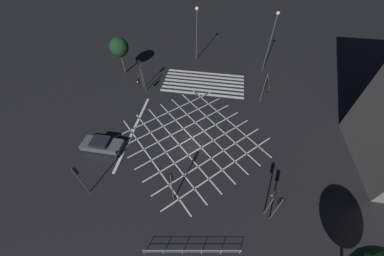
{
  "coord_description": "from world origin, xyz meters",
  "views": [
    {
      "loc": [
        -2.61,
        16.07,
        19.43
      ],
      "look_at": [
        0.0,
        0.0,
        1.71
      ],
      "focal_mm": 20.0,
      "sensor_mm": 36.0,
      "label": 1
    }
  ],
  "objects_px": {
    "traffic_light_sw_cross": "(266,87)",
    "traffic_light_median_north": "(172,182)",
    "traffic_light_ne_cross": "(78,175)",
    "waiting_car": "(102,144)",
    "traffic_light_nw_cross": "(279,205)",
    "traffic_light_se_cross": "(140,80)",
    "traffic_light_nw_main": "(272,198)",
    "street_lamp_east": "(197,23)",
    "street_lamp_west": "(272,33)",
    "street_tree_far": "(119,47)",
    "traffic_light_se_main": "(140,69)"
  },
  "relations": [
    {
      "from": "traffic_light_sw_cross",
      "to": "street_lamp_east",
      "type": "xyz_separation_m",
      "value": [
        10.43,
        -11.02,
        2.77
      ]
    },
    {
      "from": "traffic_light_ne_cross",
      "to": "street_tree_far",
      "type": "relative_size",
      "value": 0.74
    },
    {
      "from": "traffic_light_nw_main",
      "to": "traffic_light_ne_cross",
      "type": "height_order",
      "value": "traffic_light_nw_main"
    },
    {
      "from": "traffic_light_median_north",
      "to": "waiting_car",
      "type": "height_order",
      "value": "traffic_light_median_north"
    },
    {
      "from": "traffic_light_se_cross",
      "to": "traffic_light_median_north",
      "type": "bearing_deg",
      "value": 28.14
    },
    {
      "from": "traffic_light_ne_cross",
      "to": "street_lamp_east",
      "type": "xyz_separation_m",
      "value": [
        -6.52,
        -26.18,
        3.06
      ]
    },
    {
      "from": "traffic_light_se_main",
      "to": "traffic_light_nw_cross",
      "type": "height_order",
      "value": "traffic_light_se_main"
    },
    {
      "from": "traffic_light_ne_cross",
      "to": "street_lamp_west",
      "type": "height_order",
      "value": "street_lamp_west"
    },
    {
      "from": "traffic_light_ne_cross",
      "to": "waiting_car",
      "type": "relative_size",
      "value": 0.93
    },
    {
      "from": "traffic_light_se_main",
      "to": "traffic_light_nw_main",
      "type": "bearing_deg",
      "value": -44.67
    },
    {
      "from": "traffic_light_se_main",
      "to": "street_tree_far",
      "type": "bearing_deg",
      "value": 140.51
    },
    {
      "from": "traffic_light_nw_cross",
      "to": "traffic_light_sw_cross",
      "type": "xyz_separation_m",
      "value": [
        0.02,
        -14.92,
        0.5
      ]
    },
    {
      "from": "traffic_light_median_north",
      "to": "street_tree_far",
      "type": "distance_m",
      "value": 23.19
    },
    {
      "from": "traffic_light_ne_cross",
      "to": "street_tree_far",
      "type": "xyz_separation_m",
      "value": [
        4.17,
        -20.23,
        1.27
      ]
    },
    {
      "from": "traffic_light_median_north",
      "to": "traffic_light_sw_cross",
      "type": "relative_size",
      "value": 0.97
    },
    {
      "from": "traffic_light_sw_cross",
      "to": "street_tree_far",
      "type": "xyz_separation_m",
      "value": [
        21.13,
        -5.08,
        0.97
      ]
    },
    {
      "from": "traffic_light_nw_cross",
      "to": "traffic_light_se_cross",
      "type": "relative_size",
      "value": 1.09
    },
    {
      "from": "traffic_light_nw_cross",
      "to": "traffic_light_sw_cross",
      "type": "relative_size",
      "value": 0.87
    },
    {
      "from": "traffic_light_sw_cross",
      "to": "traffic_light_se_cross",
      "type": "distance_m",
      "value": 16.43
    },
    {
      "from": "traffic_light_se_main",
      "to": "traffic_light_ne_cross",
      "type": "distance_m",
      "value": 16.73
    },
    {
      "from": "traffic_light_nw_main",
      "to": "traffic_light_sw_cross",
      "type": "xyz_separation_m",
      "value": [
        -0.52,
        -14.6,
        0.22
      ]
    },
    {
      "from": "traffic_light_nw_main",
      "to": "street_lamp_east",
      "type": "bearing_deg",
      "value": -68.85
    },
    {
      "from": "street_tree_far",
      "to": "waiting_car",
      "type": "distance_m",
      "value": 15.75
    },
    {
      "from": "street_lamp_east",
      "to": "waiting_car",
      "type": "bearing_deg",
      "value": 70.14
    },
    {
      "from": "traffic_light_ne_cross",
      "to": "traffic_light_sw_cross",
      "type": "xyz_separation_m",
      "value": [
        -16.95,
        -15.15,
        0.29
      ]
    },
    {
      "from": "street_lamp_east",
      "to": "street_lamp_west",
      "type": "relative_size",
      "value": 0.93
    },
    {
      "from": "traffic_light_se_cross",
      "to": "street_lamp_east",
      "type": "bearing_deg",
      "value": 152.03
    },
    {
      "from": "traffic_light_se_main",
      "to": "traffic_light_sw_cross",
      "type": "distance_m",
      "value": 16.96
    },
    {
      "from": "waiting_car",
      "to": "traffic_light_median_north",
      "type": "bearing_deg",
      "value": -26.54
    },
    {
      "from": "traffic_light_ne_cross",
      "to": "street_lamp_west",
      "type": "relative_size",
      "value": 0.47
    },
    {
      "from": "traffic_light_se_main",
      "to": "traffic_light_median_north",
      "type": "bearing_deg",
      "value": -63.26
    },
    {
      "from": "traffic_light_sw_cross",
      "to": "traffic_light_median_north",
      "type": "bearing_deg",
      "value": -31.16
    },
    {
      "from": "street_lamp_east",
      "to": "waiting_car",
      "type": "relative_size",
      "value": 1.86
    },
    {
      "from": "traffic_light_se_main",
      "to": "traffic_light_median_north",
      "type": "relative_size",
      "value": 1.04
    },
    {
      "from": "waiting_car",
      "to": "street_lamp_west",
      "type": "bearing_deg",
      "value": 45.44
    },
    {
      "from": "traffic_light_sw_cross",
      "to": "traffic_light_se_cross",
      "type": "bearing_deg",
      "value": -89.19
    },
    {
      "from": "traffic_light_ne_cross",
      "to": "waiting_car",
      "type": "bearing_deg",
      "value": 11.22
    },
    {
      "from": "street_lamp_west",
      "to": "street_tree_far",
      "type": "xyz_separation_m",
      "value": [
        21.91,
        4.09,
        -1.82
      ]
    },
    {
      "from": "traffic_light_se_main",
      "to": "traffic_light_se_cross",
      "type": "height_order",
      "value": "traffic_light_se_main"
    },
    {
      "from": "traffic_light_se_main",
      "to": "traffic_light_nw_cross",
      "type": "xyz_separation_m",
      "value": [
        -16.91,
        16.49,
        -0.42
      ]
    },
    {
      "from": "traffic_light_se_cross",
      "to": "street_lamp_east",
      "type": "xyz_separation_m",
      "value": [
        -5.98,
        -11.26,
        3.45
      ]
    },
    {
      "from": "street_lamp_east",
      "to": "street_tree_far",
      "type": "bearing_deg",
      "value": 29.08
    },
    {
      "from": "traffic_light_median_north",
      "to": "traffic_light_sw_cross",
      "type": "bearing_deg",
      "value": -31.16
    },
    {
      "from": "traffic_light_sw_cross",
      "to": "street_lamp_west",
      "type": "distance_m",
      "value": 9.61
    },
    {
      "from": "traffic_light_ne_cross",
      "to": "traffic_light_se_cross",
      "type": "relative_size",
      "value": 1.17
    },
    {
      "from": "street_lamp_west",
      "to": "waiting_car",
      "type": "height_order",
      "value": "street_lamp_west"
    },
    {
      "from": "traffic_light_nw_main",
      "to": "traffic_light_nw_cross",
      "type": "distance_m",
      "value": 0.69
    },
    {
      "from": "traffic_light_nw_cross",
      "to": "traffic_light_sw_cross",
      "type": "height_order",
      "value": "traffic_light_sw_cross"
    },
    {
      "from": "traffic_light_sw_cross",
      "to": "street_lamp_east",
      "type": "distance_m",
      "value": 15.43
    },
    {
      "from": "traffic_light_median_north",
      "to": "traffic_light_sw_cross",
      "type": "xyz_separation_m",
      "value": [
        -8.77,
        -14.51,
        0.19
      ]
    }
  ]
}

